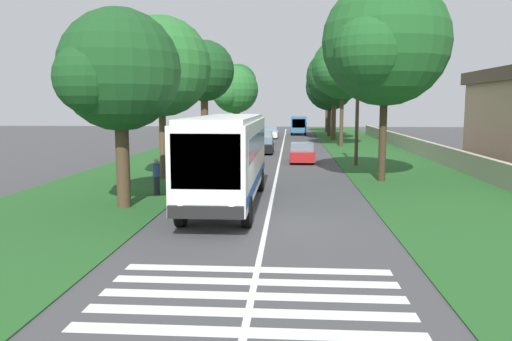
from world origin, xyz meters
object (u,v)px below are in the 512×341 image
object	(u,v)px
trailing_car_2	(264,138)
roadside_tree_right_2	(333,78)
trailing_car_0	(302,153)
pedestrian	(157,176)
roadside_tree_right_4	(341,70)
roadside_tree_right_1	(383,45)
roadside_tree_left_1	(203,73)
trailing_minibus_0	(298,124)
roadside_tree_left_2	(234,91)
roadside_tree_right_0	(328,88)
coach_bus	(228,154)
trailing_car_1	(263,146)
roadside_tree_left_0	(119,74)
roadside_tree_left_3	(160,69)
roadside_tree_right_3	(327,81)
utility_pole	(357,102)
roadside_tree_left_4	(237,84)
trailing_car_3	(271,133)

from	to	relation	value
trailing_car_2	roadside_tree_right_2	size ratio (longest dim) A/B	0.40
trailing_car_0	pedestrian	distance (m)	15.92
trailing_car_2	pedestrian	xyz separation A→B (m)	(-30.75, 3.39, 0.24)
trailing_car_0	roadside_tree_right_4	size ratio (longest dim) A/B	0.40
trailing_car_0	trailing_car_2	distance (m)	16.86
roadside_tree_right_1	roadside_tree_left_1	bearing A→B (deg)	42.82
trailing_minibus_0	roadside_tree_left_2	xyz separation A→B (m)	(-10.02, 8.00, 4.30)
trailing_car_2	roadside_tree_right_1	distance (m)	27.48
roadside_tree_right_0	trailing_car_2	bearing A→B (deg)	151.97
coach_bus	trailing_car_1	world-z (taller)	coach_bus
roadside_tree_left_0	roadside_tree_left_3	bearing A→B (deg)	3.11
trailing_car_1	roadside_tree_right_0	size ratio (longest dim) A/B	0.44
trailing_car_0	trailing_minibus_0	size ratio (longest dim) A/B	0.72
trailing_car_0	roadside_tree_right_3	world-z (taller)	roadside_tree_right_3
trailing_car_0	trailing_car_2	world-z (taller)	same
roadside_tree_right_3	utility_pole	world-z (taller)	roadside_tree_right_3
roadside_tree_right_2	roadside_tree_right_0	bearing A→B (deg)	-0.05
trailing_car_0	roadside_tree_left_1	bearing A→B (deg)	63.96
trailing_minibus_0	roadside_tree_right_4	bearing A→B (deg)	-169.15
trailing_car_1	pedestrian	world-z (taller)	pedestrian
coach_bus	trailing_car_1	distance (m)	22.82
roadside_tree_left_2	roadside_tree_right_2	bearing A→B (deg)	-93.68
coach_bus	roadside_tree_left_2	xyz separation A→B (m)	(40.57, 4.32, 3.70)
roadside_tree_left_1	roadside_tree_right_4	xyz separation A→B (m)	(10.27, -12.05, 0.91)
pedestrian	trailing_minibus_0	bearing A→B (deg)	-8.46
trailing_car_0	roadside_tree_left_3	bearing A→B (deg)	137.35
roadside_tree_left_3	roadside_tree_right_1	xyz separation A→B (m)	(-0.20, -12.21, 1.20)
roadside_tree_left_1	roadside_tree_left_4	bearing A→B (deg)	0.39
roadside_tree_left_1	roadside_tree_right_3	distance (m)	38.75
trailing_car_3	roadside_tree_right_1	bearing A→B (deg)	-168.20
trailing_car_3	trailing_minibus_0	world-z (taller)	trailing_minibus_0
roadside_tree_left_4	roadside_tree_right_4	distance (m)	21.58
roadside_tree_right_1	trailing_car_1	bearing A→B (deg)	24.93
trailing_minibus_0	utility_pole	size ratio (longest dim) A/B	0.71
roadside_tree_left_3	coach_bus	bearing A→B (deg)	-147.30
roadside_tree_left_1	roadside_tree_left_0	bearing A→B (deg)	-179.38
trailing_car_1	trailing_car_3	xyz separation A→B (m)	(19.67, 0.11, 0.00)
roadside_tree_right_0	utility_pole	bearing A→B (deg)	179.28
pedestrian	coach_bus	bearing A→B (deg)	-117.98
trailing_car_1	roadside_tree_left_0	bearing A→B (deg)	169.20
trailing_car_1	roadside_tree_left_3	world-z (taller)	roadside_tree_left_3
trailing_car_0	roadside_tree_left_0	xyz separation A→B (m)	(-16.99, 7.72, 4.76)
roadside_tree_left_4	coach_bus	bearing A→B (deg)	-174.45
roadside_tree_left_0	roadside_tree_left_4	bearing A→B (deg)	0.49
trailing_car_1	roadside_tree_right_0	xyz separation A→B (m)	(24.39, -7.31, 5.77)
roadside_tree_right_3	roadside_tree_right_2	bearing A→B (deg)	178.43
utility_pole	trailing_car_0	bearing A→B (deg)	60.26
roadside_tree_right_3	roadside_tree_right_4	distance (m)	26.40
roadside_tree_left_4	roadside_tree_right_1	distance (m)	42.76
roadside_tree_left_0	roadside_tree_left_3	distance (m)	8.18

